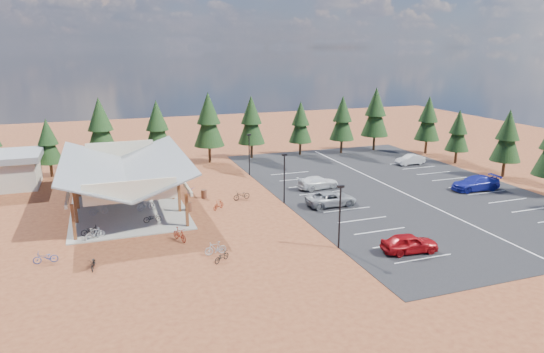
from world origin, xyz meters
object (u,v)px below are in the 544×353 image
Objects in this scene: bike_10 at (45,257)px; bike_12 at (222,256)px; bike_11 at (180,234)px; car_2 at (331,199)px; bike_5 at (146,205)px; bike_8 at (93,263)px; bike_1 at (99,210)px; car_0 at (410,243)px; lamp_post_0 at (340,212)px; bike_2 at (100,195)px; trash_bin_1 at (204,194)px; bike_pavilion at (125,168)px; lamp_post_2 at (249,152)px; bike_9 at (95,233)px; car_9 at (410,160)px; bike_16 at (242,195)px; trash_bin_0 at (189,207)px; bike_14 at (190,191)px; bike_15 at (218,205)px; bike_13 at (215,248)px; car_7 at (475,183)px; bike_0 at (91,230)px; bike_3 at (102,183)px; car_3 at (318,182)px; lamp_post_1 at (284,175)px; bike_4 at (152,218)px; bike_6 at (134,195)px; bike_7 at (153,179)px.

bike_10 reaches higher than bike_12.
bike_11 is 0.36× the size of car_2.
bike_8 is at bearing 143.19° from bike_5.
bike_1 is 28.11m from car_0.
lamp_post_0 is 2.76× the size of bike_2.
bike_12 is at bearing -97.18° from trash_bin_1.
bike_2 is (-2.54, 2.32, -3.24)m from bike_pavilion.
lamp_post_2 is 24.08m from bike_9.
car_9 is at bearing -28.18° from car_0.
bike_9 reaches higher than bike_16.
bike_1 is 10.63m from bike_11.
bike_1 reaches higher than trash_bin_0.
bike_14 is 5.83m from bike_15.
bike_11 is at bearing -153.32° from bike_13.
car_7 is at bearing -6.41° from trash_bin_0.
lamp_post_2 is 3.21× the size of bike_0.
bike_pavilion is at bearing 69.55° from car_2.
trash_bin_0 is 20.96m from car_0.
bike_3 is 21.04m from bike_8.
bike_12 is (8.81, -7.65, -0.12)m from bike_9.
trash_bin_0 is 15.28m from car_3.
lamp_post_1 is 1.18× the size of car_0.
bike_15 is (2.86, -0.31, 0.02)m from trash_bin_0.
lamp_post_1 reaches higher than bike_5.
lamp_post_0 reaches higher than car_0.
bike_4 is 22.24m from car_0.
bike_8 is at bearing -178.59° from bike_6.
bike_11 is (1.63, -4.91, 0.04)m from bike_4.
car_2 is (17.32, -0.89, 0.23)m from bike_4.
car_9 is at bearing -83.34° from bike_0.
bike_16 is (14.38, 6.31, -0.03)m from bike_9.
car_0 reaches higher than bike_11.
lamp_post_1 is 1.00× the size of car_2.
bike_9 is at bearing -73.31° from car_9.
car_0 reaches higher than bike_3.
car_9 reaches higher than bike_10.
bike_16 is at bearing -91.70° from bike_6.
bike_13 reaches higher than bike_16.
bike_6 is 1.01× the size of bike_7.
bike_0 is 24.70m from car_3.
trash_bin_0 is at bearing -126.41° from bike_5.
bike_13 is (12.07, -2.64, 0.06)m from bike_10.
bike_12 is at bearing -129.27° from lamp_post_1.
car_0 is at bearing -142.37° from bike_9.
car_7 is at bearing 15.59° from bike_8.
bike_7 is 23.14m from bike_12.
bike_6 is at bearing 128.44° from lamp_post_0.
bike_12 is at bearing 168.71° from bike_7.
bike_2 is 3.58m from bike_6.
bike_7 is 16.61m from bike_9.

